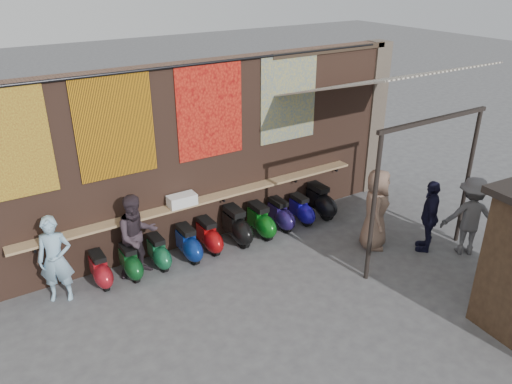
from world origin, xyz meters
The scene contains 30 objects.
ground centered at (0.00, 0.00, 0.00)m, with size 70.00×70.00×0.00m, color #474749.
brick_wall centered at (0.00, 2.70, 2.00)m, with size 10.00×0.40×4.00m, color brown.
pier_right centered at (5.20, 2.70, 2.00)m, with size 0.50×0.50×4.00m, color #4C4238.
eating_counter centered at (0.00, 2.33, 1.10)m, with size 8.00×0.32×0.05m, color #9E7A51.
shelf_box centered at (-0.54, 2.30, 1.24)m, with size 0.60×0.31×0.24m, color white.
tapestry_redgold centered at (-3.60, 2.48, 3.00)m, with size 1.50×0.02×2.00m, color maroon.
tapestry_sun centered at (-1.70, 2.48, 3.00)m, with size 1.50×0.02×2.00m, color orange.
tapestry_orange centered at (0.30, 2.48, 3.00)m, with size 1.50×0.02×2.00m, color red.
tapestry_multi centered at (2.30, 2.48, 3.00)m, with size 1.50×0.02×2.00m, color #2B57A0.
hang_rail centered at (0.00, 2.47, 3.98)m, with size 0.06×0.06×9.50m, color black.
scooter_stool_0 centered at (-2.46, 2.03, 0.34)m, with size 0.32×0.71×0.67m, color #AA1620, non-canonical shape.
scooter_stool_1 centered at (-1.87, 1.98, 0.34)m, with size 0.32×0.71×0.67m, color #0E491D, non-canonical shape.
scooter_stool_2 centered at (-1.25, 2.03, 0.34)m, with size 0.32×0.71×0.67m, color #175E38, non-canonical shape.
scooter_stool_3 centered at (-0.61, 1.97, 0.37)m, with size 0.35×0.78×0.74m, color navy, non-canonical shape.
scooter_stool_4 centered at (-0.08, 2.03, 0.36)m, with size 0.34×0.77×0.73m, color #A20C0E, non-canonical shape.
scooter_stool_5 centered at (0.60, 2.01, 0.42)m, with size 0.39×0.87×0.83m, color black, non-canonical shape.
scooter_stool_6 centered at (1.22, 1.98, 0.39)m, with size 0.37×0.81×0.77m, color #0C5A13, non-canonical shape.
scooter_stool_7 centered at (1.81, 2.03, 0.36)m, with size 0.34×0.76×0.72m, color #211550, non-canonical shape.
scooter_stool_8 centered at (2.41, 2.00, 0.34)m, with size 0.32×0.72×0.68m, color #130B83, non-canonical shape.
scooter_stool_9 centered at (3.01, 2.02, 0.41)m, with size 0.39×0.86×0.82m, color black, non-canonical shape.
diner_left centered at (-3.23, 2.00, 0.86)m, with size 0.63×0.41×1.72m, color #8DB4CD.
diner_right centered at (-1.67, 2.00, 0.88)m, with size 0.85×0.66×1.75m, color #31262D.
shopper_navy centered at (3.99, -0.46, 0.82)m, with size 0.96×0.40×1.64m, color black.
shopper_grey centered at (4.61, -1.01, 0.88)m, with size 1.14×0.66×1.76m, color #505054.
shopper_tan centered at (3.09, 0.25, 0.92)m, with size 0.90×0.58×1.84m, color #7A5E4E.
awning_canvas centered at (3.50, 0.90, 3.55)m, with size 3.20×3.40×0.03m, color beige.
awning_ledger centered at (3.50, 2.49, 3.95)m, with size 3.30×0.08×0.12m, color #33261C.
awning_header centered at (3.50, -0.60, 3.08)m, with size 3.00×0.08×0.08m, color black.
awning_post_left centered at (2.10, -0.60, 1.55)m, with size 0.09×0.09×3.10m, color black.
awning_post_right centered at (4.90, -0.60, 1.55)m, with size 0.09×0.09×3.10m, color black.
Camera 1 is at (-4.28, -6.50, 5.83)m, focal length 35.00 mm.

